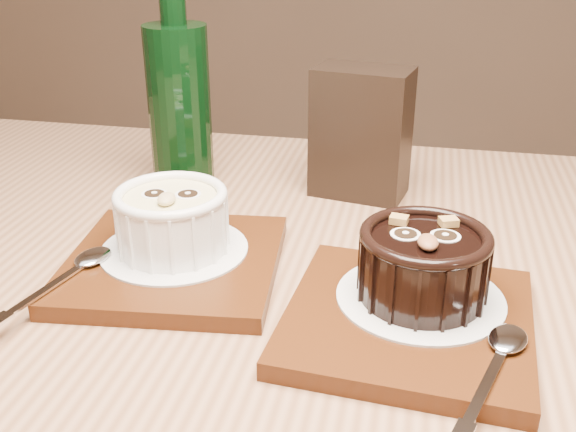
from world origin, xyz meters
name	(u,v)px	position (x,y,z in m)	size (l,w,h in m)	color
table	(289,379)	(0.21, 0.00, 0.66)	(1.23, 0.85, 0.75)	brown
tray_left	(174,263)	(0.10, 0.01, 0.76)	(0.18, 0.18, 0.01)	#45200B
doily_left	(174,249)	(0.10, 0.02, 0.77)	(0.13, 0.13, 0.00)	silver
ramekin_white	(172,217)	(0.10, 0.02, 0.80)	(0.10, 0.10, 0.06)	white
spoon_left	(65,275)	(0.04, -0.05, 0.77)	(0.03, 0.13, 0.01)	silver
tray_right	(408,321)	(0.31, -0.03, 0.76)	(0.18, 0.18, 0.01)	#45200B
doily_right	(420,297)	(0.32, -0.01, 0.77)	(0.13, 0.13, 0.00)	silver
ramekin_dark	(424,261)	(0.32, -0.01, 0.80)	(0.10, 0.10, 0.06)	black
spoon_right	(495,365)	(0.37, -0.09, 0.77)	(0.03, 0.13, 0.01)	silver
condiment_stand	(361,133)	(0.23, 0.22, 0.82)	(0.10, 0.06, 0.14)	black
green_bottle	(179,102)	(0.04, 0.19, 0.85)	(0.07, 0.07, 0.25)	black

